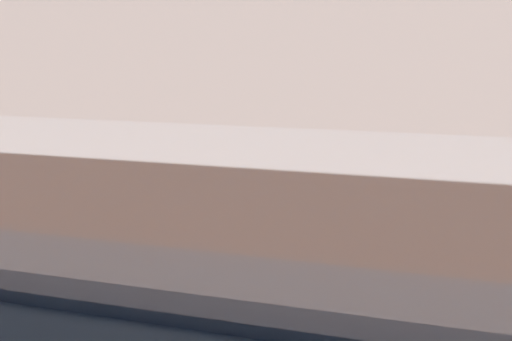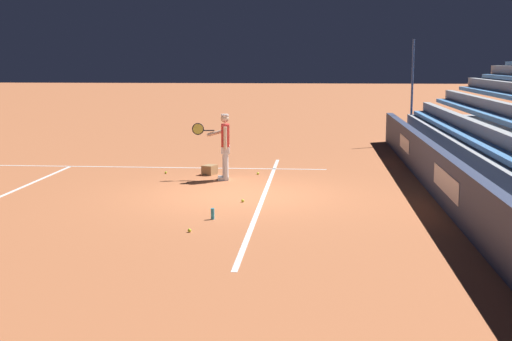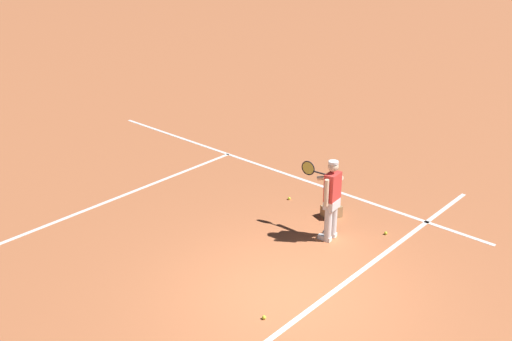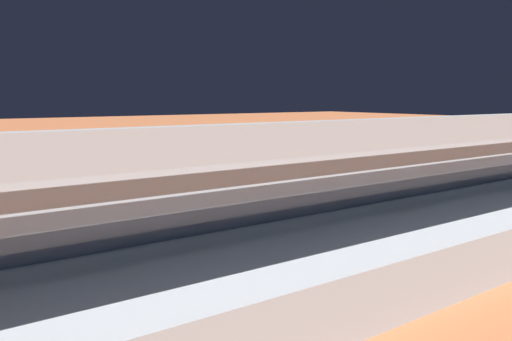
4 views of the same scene
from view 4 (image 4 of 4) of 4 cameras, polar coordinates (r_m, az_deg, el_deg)
name	(u,v)px [view 4 (image 4 of 4)]	position (r m, az deg, el deg)	size (l,w,h in m)	color
ground_plane	(254,203)	(17.40, -0.21, -3.76)	(160.00, 160.00, 0.00)	#B7663D
court_baseline_white	(263,206)	(17.00, 0.76, -4.04)	(12.00, 0.10, 0.01)	white
court_sideline_white	(277,177)	(22.96, 2.47, -0.78)	(0.10, 12.00, 0.01)	white
court_service_line_white	(182,181)	(22.05, -8.43, -1.25)	(8.22, 0.10, 0.01)	white
back_wall_sponsor_board	(348,212)	(13.95, 10.44, -4.65)	(22.77, 0.25, 1.10)	#384260
bleacher_stand	(430,223)	(12.25, 19.30, -5.64)	(21.64, 4.00, 3.85)	#9EA3A8
tennis_player	(290,170)	(19.04, 3.86, 0.01)	(0.59, 1.03, 1.71)	silver
ball_box_cardboard	(297,186)	(20.06, 4.72, -1.78)	(0.40, 0.30, 0.26)	#A87F51
tennis_ball_by_box	(237,206)	(16.88, -2.23, -4.03)	(0.07, 0.07, 0.07)	#CCE533
tennis_ball_far_right	(321,193)	(19.17, 7.46, -2.59)	(0.07, 0.07, 0.07)	#CCE533
tennis_ball_far_left	(150,213)	(16.18, -12.01, -4.76)	(0.07, 0.07, 0.07)	#CCE533
tennis_ball_on_baseline	(279,184)	(21.05, 2.68, -1.54)	(0.07, 0.07, 0.07)	#CCE533
water_bottle	(185,208)	(16.37, -8.16, -4.23)	(0.07, 0.07, 0.22)	#33B2E5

